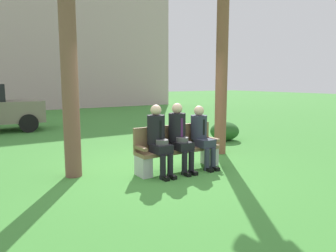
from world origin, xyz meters
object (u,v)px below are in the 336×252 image
object	(u,v)px
seated_man_left	(158,137)
seated_man_right	(201,133)
park_bench	(177,149)
seated_man_middle	(179,134)
shrub_near_bench	(225,131)
building_backdrop	(47,27)

from	to	relation	value
seated_man_left	seated_man_right	size ratio (longest dim) A/B	1.05
seated_man_left	park_bench	bearing A→B (deg)	13.80
seated_man_middle	shrub_near_bench	bearing A→B (deg)	33.32
shrub_near_bench	building_backdrop	bearing A→B (deg)	94.42
seated_man_left	building_backdrop	size ratio (longest dim) A/B	0.08
seated_man_middle	building_backdrop	world-z (taller)	building_backdrop
park_bench	seated_man_middle	bearing A→B (deg)	-103.19
seated_man_left	building_backdrop	bearing A→B (deg)	83.41
park_bench	seated_man_right	xyz separation A→B (m)	(0.52, -0.13, 0.30)
seated_man_middle	building_backdrop	bearing A→B (deg)	84.86
seated_man_middle	seated_man_right	size ratio (longest dim) A/B	1.06
seated_man_middle	shrub_near_bench	xyz separation A→B (m)	(3.03, 1.99, -0.47)
shrub_near_bench	seated_man_right	bearing A→B (deg)	-141.21
seated_man_middle	building_backdrop	xyz separation A→B (m)	(1.71, 19.02, 4.79)
park_bench	shrub_near_bench	world-z (taller)	park_bench
building_backdrop	seated_man_middle	bearing A→B (deg)	-95.14
seated_man_left	seated_man_middle	xyz separation A→B (m)	(0.48, 0.00, 0.01)
seated_man_left	seated_man_middle	bearing A→B (deg)	0.12
seated_man_left	seated_man_right	world-z (taller)	seated_man_left
seated_man_middle	seated_man_right	xyz separation A→B (m)	(0.55, -0.00, -0.03)
park_bench	seated_man_left	world-z (taller)	seated_man_left
park_bench	building_backdrop	distance (m)	19.65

